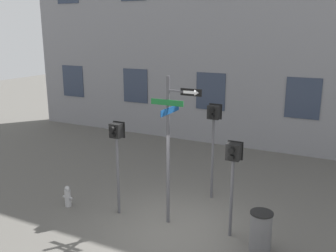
{
  "coord_description": "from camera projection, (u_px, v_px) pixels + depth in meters",
  "views": [
    {
      "loc": [
        3.85,
        -8.06,
        5.12
      ],
      "look_at": [
        -0.36,
        0.29,
        2.74
      ],
      "focal_mm": 40.0,
      "sensor_mm": 36.0,
      "label": 1
    }
  ],
  "objects": [
    {
      "name": "pedestrian_signal_across",
      "position": [
        213.0,
        125.0,
        11.26
      ],
      "size": [
        0.41,
        0.4,
        3.0
      ],
      "color": "#4C4C51",
      "rests_on": "ground_plane"
    },
    {
      "name": "ground_plane",
      "position": [
        175.0,
        230.0,
        9.92
      ],
      "size": [
        60.0,
        60.0,
        0.0
      ],
      "primitive_type": "plane",
      "color": "#595651"
    },
    {
      "name": "pedestrian_signal_right",
      "position": [
        233.0,
        163.0,
        9.15
      ],
      "size": [
        0.4,
        0.4,
        2.51
      ],
      "color": "#4C4C51",
      "rests_on": "ground_plane"
    },
    {
      "name": "fire_hydrant",
      "position": [
        68.0,
        196.0,
        11.18
      ],
      "size": [
        0.34,
        0.18,
        0.65
      ],
      "color": "#A5A5A8",
      "rests_on": "ground_plane"
    },
    {
      "name": "pedestrian_signal_left",
      "position": [
        117.0,
        143.0,
        10.31
      ],
      "size": [
        0.38,
        0.4,
        2.7
      ],
      "color": "#4C4C51",
      "rests_on": "ground_plane"
    },
    {
      "name": "street_sign_pole",
      "position": [
        171.0,
        139.0,
        9.69
      ],
      "size": [
        1.37,
        1.02,
        4.03
      ],
      "color": "#4C4C51",
      "rests_on": "ground_plane"
    },
    {
      "name": "trash_bin",
      "position": [
        261.0,
        231.0,
        8.89
      ],
      "size": [
        0.55,
        0.55,
        0.99
      ],
      "color": "#59595B",
      "rests_on": "ground_plane"
    }
  ]
}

